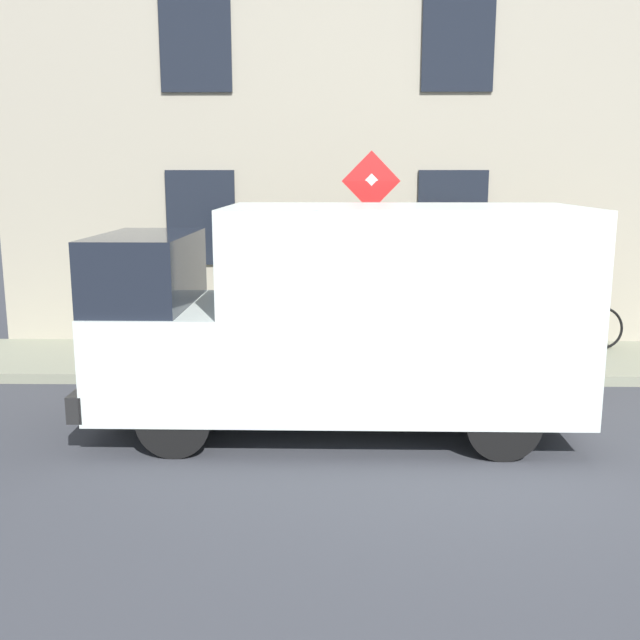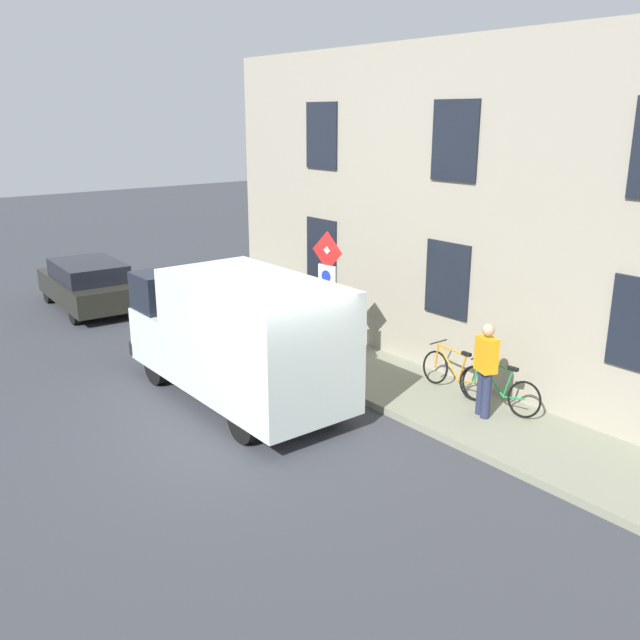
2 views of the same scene
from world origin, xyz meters
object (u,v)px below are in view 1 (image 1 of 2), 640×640
Objects in this scene: sign_post_stacked at (370,240)px; delivery_van at (347,313)px; bicycle_orange at (503,325)px; pedestrian at (586,295)px; bicycle_green at (569,326)px.

sign_post_stacked is 0.54× the size of delivery_van.
sign_post_stacked is at bearing -99.88° from delivery_van.
pedestrian is (-0.49, -1.08, 0.56)m from bicycle_orange.
delivery_van reaches higher than pedestrian.
pedestrian is at bearing -74.04° from sign_post_stacked.
bicycle_green is (3.33, -3.54, -0.82)m from delivery_van.
sign_post_stacked is 3.79m from bicycle_green.
sign_post_stacked reaches higher than delivery_van.
sign_post_stacked reaches higher than pedestrian.
delivery_van is at bearing 169.76° from sign_post_stacked.
pedestrian is at bearing 91.76° from bicycle_green.
delivery_van is (-1.90, 0.34, -0.63)m from sign_post_stacked.
delivery_van is 4.58m from pedestrian.
bicycle_green is (1.42, -3.19, -1.46)m from sign_post_stacked.
delivery_van is at bearing 54.84° from bicycle_orange.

